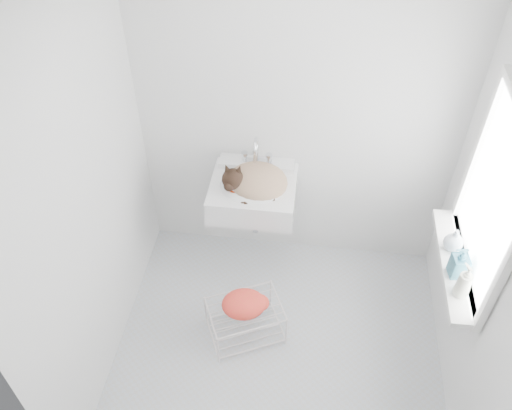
# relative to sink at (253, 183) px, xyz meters

# --- Properties ---
(floor) EXTENTS (2.20, 2.00, 0.02)m
(floor) POSITION_rel_sink_xyz_m (0.27, -0.74, -0.85)
(floor) COLOR #AFB5BE
(floor) RESTS_ON ground
(back_wall) EXTENTS (2.20, 0.02, 2.50)m
(back_wall) POSITION_rel_sink_xyz_m (0.27, 0.26, 0.40)
(back_wall) COLOR silver
(back_wall) RESTS_ON ground
(right_wall) EXTENTS (0.02, 2.00, 2.50)m
(right_wall) POSITION_rel_sink_xyz_m (1.37, -0.74, 0.40)
(right_wall) COLOR silver
(right_wall) RESTS_ON ground
(left_wall) EXTENTS (0.02, 2.00, 2.50)m
(left_wall) POSITION_rel_sink_xyz_m (-0.83, -0.74, 0.40)
(left_wall) COLOR silver
(left_wall) RESTS_ON ground
(window_glass) EXTENTS (0.01, 0.80, 1.00)m
(window_glass) POSITION_rel_sink_xyz_m (1.35, -0.54, 0.50)
(window_glass) COLOR white
(window_glass) RESTS_ON right_wall
(window_frame) EXTENTS (0.04, 0.90, 1.10)m
(window_frame) POSITION_rel_sink_xyz_m (1.34, -0.54, 0.50)
(window_frame) COLOR white
(window_frame) RESTS_ON right_wall
(windowsill) EXTENTS (0.16, 0.88, 0.04)m
(windowsill) POSITION_rel_sink_xyz_m (1.28, -0.54, -0.02)
(windowsill) COLOR white
(windowsill) RESTS_ON right_wall
(sink) EXTENTS (0.59, 0.51, 0.23)m
(sink) POSITION_rel_sink_xyz_m (0.00, 0.00, 0.00)
(sink) COLOR white
(sink) RESTS_ON back_wall
(faucet) EXTENTS (0.21, 0.15, 0.21)m
(faucet) POSITION_rel_sink_xyz_m (0.00, 0.18, 0.14)
(faucet) COLOR silver
(faucet) RESTS_ON sink
(cat) EXTENTS (0.44, 0.35, 0.27)m
(cat) POSITION_rel_sink_xyz_m (0.01, -0.02, 0.04)
(cat) COLOR tan
(cat) RESTS_ON sink
(wire_rack) EXTENTS (0.58, 0.51, 0.29)m
(wire_rack) POSITION_rel_sink_xyz_m (0.03, -0.63, -0.70)
(wire_rack) COLOR silver
(wire_rack) RESTS_ON floor
(towel) EXTENTS (0.33, 0.27, 0.12)m
(towel) POSITION_rel_sink_xyz_m (0.02, -0.64, -0.53)
(towel) COLOR #CD6625
(towel) RESTS_ON wire_rack
(bottle_a) EXTENTS (0.10, 0.10, 0.19)m
(bottle_a) POSITION_rel_sink_xyz_m (1.27, -0.78, 0.00)
(bottle_a) COLOR silver
(bottle_a) RESTS_ON windowsill
(bottle_b) EXTENTS (0.11, 0.11, 0.21)m
(bottle_b) POSITION_rel_sink_xyz_m (1.27, -0.63, 0.00)
(bottle_b) COLOR #2F6D82
(bottle_b) RESTS_ON windowsill
(bottle_c) EXTENTS (0.13, 0.13, 0.15)m
(bottle_c) POSITION_rel_sink_xyz_m (1.27, -0.43, 0.00)
(bottle_c) COLOR silver
(bottle_c) RESTS_ON windowsill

